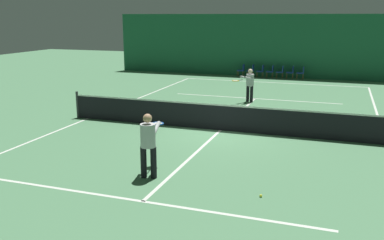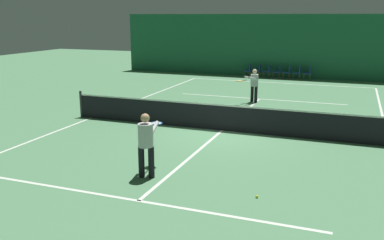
{
  "view_description": "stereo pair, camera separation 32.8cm",
  "coord_description": "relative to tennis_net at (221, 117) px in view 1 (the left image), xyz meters",
  "views": [
    {
      "loc": [
        3.93,
        -14.32,
        4.01
      ],
      "look_at": [
        -0.19,
        -2.54,
        0.95
      ],
      "focal_mm": 40.0,
      "sensor_mm": 36.0,
      "label": 1
    },
    {
      "loc": [
        4.24,
        -14.21,
        4.01
      ],
      "look_at": [
        -0.19,
        -2.54,
        0.95
      ],
      "focal_mm": 40.0,
      "sensor_mm": 36.0,
      "label": 2
    }
  ],
  "objects": [
    {
      "name": "player_near",
      "position": [
        -0.49,
        -5.0,
        0.46
      ],
      "size": [
        0.57,
        1.39,
        1.67
      ],
      "rotation": [
        0.0,
        0.0,
        1.74
      ],
      "color": "black",
      "rests_on": "ground"
    },
    {
      "name": "court_line_centre",
      "position": [
        0.0,
        0.0,
        -0.51
      ],
      "size": [
        0.1,
        12.8,
        0.0
      ],
      "color": "silver",
      "rests_on": "ground"
    },
    {
      "name": "courtside_chair_5",
      "position": [
        0.88,
        13.86,
        -0.03
      ],
      "size": [
        0.44,
        0.44,
        0.84
      ],
      "rotation": [
        0.0,
        0.0,
        -1.57
      ],
      "color": "brown",
      "rests_on": "ground"
    },
    {
      "name": "courtside_chair_1",
      "position": [
        -1.72,
        13.86,
        -0.03
      ],
      "size": [
        0.44,
        0.44,
        0.84
      ],
      "rotation": [
        0.0,
        0.0,
        -1.57
      ],
      "color": "brown",
      "rests_on": "ground"
    },
    {
      "name": "court_line_baseline_far",
      "position": [
        0.0,
        11.9,
        -0.51
      ],
      "size": [
        11.0,
        0.1,
        0.0
      ],
      "color": "silver",
      "rests_on": "ground"
    },
    {
      "name": "courtside_chair_6",
      "position": [
        1.53,
        13.86,
        -0.03
      ],
      "size": [
        0.44,
        0.44,
        0.84
      ],
      "rotation": [
        0.0,
        0.0,
        -1.57
      ],
      "color": "brown",
      "rests_on": "ground"
    },
    {
      "name": "courtside_chair_4",
      "position": [
        0.23,
        13.86,
        -0.03
      ],
      "size": [
        0.44,
        0.44,
        0.84
      ],
      "rotation": [
        0.0,
        0.0,
        -1.57
      ],
      "color": "brown",
      "rests_on": "ground"
    },
    {
      "name": "tennis_ball",
      "position": [
        2.43,
        -5.3,
        -0.48
      ],
      "size": [
        0.07,
        0.07,
        0.07
      ],
      "color": "#D1DB33",
      "rests_on": "ground"
    },
    {
      "name": "backdrop_curtain",
      "position": [
        0.0,
        14.41,
        1.55
      ],
      "size": [
        23.0,
        0.12,
        4.11
      ],
      "color": "#1E5B3D",
      "rests_on": "ground"
    },
    {
      "name": "courtside_chair_3",
      "position": [
        -0.42,
        13.86,
        -0.03
      ],
      "size": [
        0.44,
        0.44,
        0.84
      ],
      "rotation": [
        0.0,
        0.0,
        -1.57
      ],
      "color": "brown",
      "rests_on": "ground"
    },
    {
      "name": "court_line_service_near",
      "position": [
        0.0,
        -6.4,
        -0.51
      ],
      "size": [
        8.25,
        0.1,
        0.0
      ],
      "color": "silver",
      "rests_on": "ground"
    },
    {
      "name": "player_far",
      "position": [
        -0.12,
        5.45,
        0.41
      ],
      "size": [
        0.98,
        1.29,
        1.58
      ],
      "rotation": [
        0.0,
        0.0,
        -2.13
      ],
      "color": "black",
      "rests_on": "ground"
    },
    {
      "name": "ground_plane",
      "position": [
        0.0,
        0.0,
        -0.51
      ],
      "size": [
        60.0,
        60.0,
        0.0
      ],
      "primitive_type": "plane",
      "color": "#4C7F56"
    },
    {
      "name": "courtside_chair_2",
      "position": [
        -1.07,
        13.86,
        -0.03
      ],
      "size": [
        0.44,
        0.44,
        0.84
      ],
      "rotation": [
        0.0,
        0.0,
        -1.57
      ],
      "color": "brown",
      "rests_on": "ground"
    },
    {
      "name": "tennis_net",
      "position": [
        0.0,
        0.0,
        0.0
      ],
      "size": [
        12.0,
        0.1,
        1.07
      ],
      "color": "black",
      "rests_on": "ground"
    },
    {
      "name": "court_line_sideline_left",
      "position": [
        -5.5,
        0.0,
        -0.51
      ],
      "size": [
        0.1,
        23.8,
        0.0
      ],
      "color": "silver",
      "rests_on": "ground"
    },
    {
      "name": "court_line_service_far",
      "position": [
        0.0,
        6.4,
        -0.51
      ],
      "size": [
        8.25,
        0.1,
        0.0
      ],
      "color": "silver",
      "rests_on": "ground"
    },
    {
      "name": "courtside_chair_0",
      "position": [
        -2.38,
        13.86,
        -0.03
      ],
      "size": [
        0.44,
        0.44,
        0.84
      ],
      "rotation": [
        0.0,
        0.0,
        -1.57
      ],
      "color": "brown",
      "rests_on": "ground"
    }
  ]
}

